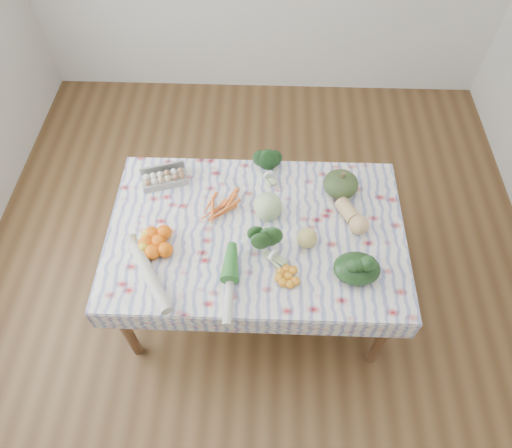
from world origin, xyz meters
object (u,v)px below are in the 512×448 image
grapefruit (307,238)px  dining_table (256,238)px  cabbage (268,206)px  butternut_squash (353,216)px  egg_carton (165,180)px  kabocha_squash (341,184)px

grapefruit → dining_table: bearing=163.8°
cabbage → dining_table: bearing=-120.7°
butternut_squash → grapefruit: grapefruit is taller
egg_carton → kabocha_squash: 1.04m
dining_table → kabocha_squash: bearing=31.5°
egg_carton → butternut_squash: bearing=-29.9°
dining_table → egg_carton: (-0.56, 0.32, 0.12)m
butternut_squash → grapefruit: size_ratio=2.10×
cabbage → kabocha_squash: bearing=24.3°
cabbage → grapefruit: (0.21, -0.19, -0.02)m
kabocha_squash → butternut_squash: 0.22m
butternut_squash → grapefruit: bearing=-177.2°
dining_table → butternut_squash: (0.54, 0.08, 0.14)m
egg_carton → dining_table: bearing=-47.5°
kabocha_squash → butternut_squash: size_ratio=0.87×
egg_carton → grapefruit: (0.83, -0.40, 0.02)m
egg_carton → kabocha_squash: size_ratio=1.30×
kabocha_squash → egg_carton: bearing=178.6°
egg_carton → grapefruit: size_ratio=2.37×
dining_table → egg_carton: bearing=149.9°
dining_table → kabocha_squash: 0.59m
grapefruit → cabbage: bearing=138.7°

